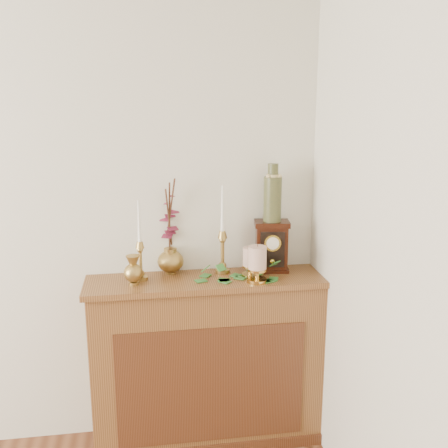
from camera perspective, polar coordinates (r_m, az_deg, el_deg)
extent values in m
cube|color=brown|center=(2.90, -1.81, -14.88)|extent=(1.20, 0.30, 0.90)
cube|color=#562D19|center=(2.79, -1.40, -17.16)|extent=(0.96, 0.01, 0.63)
cube|color=brown|center=(2.71, -1.88, -6.20)|extent=(1.24, 0.34, 0.03)
cube|color=#562D19|center=(3.12, -1.75, -21.69)|extent=(1.23, 0.33, 0.06)
cylinder|color=#AB8444|center=(2.71, -9.01, -5.84)|extent=(0.07, 0.07, 0.02)
sphere|color=#AB8444|center=(2.70, -9.03, -5.33)|extent=(0.04, 0.04, 0.04)
cylinder|color=#AB8444|center=(2.68, -9.08, -4.11)|extent=(0.02, 0.02, 0.12)
sphere|color=#AB8444|center=(2.66, -9.13, -2.79)|extent=(0.03, 0.03, 0.03)
cone|color=#AB8444|center=(2.66, -9.15, -2.26)|extent=(0.04, 0.04, 0.03)
cone|color=white|center=(2.63, -9.24, 0.26)|extent=(0.02, 0.02, 0.21)
cylinder|color=#AB8444|center=(2.78, -0.17, -5.13)|extent=(0.08, 0.08, 0.02)
sphere|color=#AB8444|center=(2.77, -0.17, -4.56)|extent=(0.04, 0.04, 0.04)
cylinder|color=#AB8444|center=(2.75, -0.17, -3.21)|extent=(0.02, 0.02, 0.14)
sphere|color=#AB8444|center=(2.73, -0.17, -1.74)|extent=(0.03, 0.03, 0.03)
cone|color=#AB8444|center=(2.73, -0.17, -1.15)|extent=(0.05, 0.05, 0.04)
cone|color=white|center=(2.70, -0.17, 1.65)|extent=(0.02, 0.02, 0.24)
cylinder|color=#AB8444|center=(2.64, -9.79, -6.40)|extent=(0.05, 0.05, 0.02)
sphere|color=#AB8444|center=(2.62, -9.84, -5.26)|extent=(0.09, 0.09, 0.09)
cone|color=#AB8444|center=(2.60, -9.89, -3.91)|extent=(0.07, 0.07, 0.05)
cylinder|color=#AB8444|center=(2.79, -5.80, -5.23)|extent=(0.06, 0.06, 0.01)
ellipsoid|color=#AB8444|center=(2.78, -5.83, -4.06)|extent=(0.14, 0.14, 0.12)
cylinder|color=#AB8444|center=(2.76, -5.86, -2.89)|extent=(0.07, 0.07, 0.02)
cylinder|color=#472819|center=(2.73, -6.03, 0.56)|extent=(0.04, 0.08, 0.33)
cylinder|color=#472819|center=(2.72, -5.95, 0.87)|extent=(0.01, 0.07, 0.36)
cylinder|color=#472819|center=(2.72, -5.89, 1.17)|extent=(0.06, 0.12, 0.38)
cylinder|color=gold|center=(2.73, 2.84, -5.56)|extent=(0.09, 0.09, 0.02)
cylinder|color=gold|center=(2.72, 2.85, -5.05)|extent=(0.02, 0.02, 0.04)
cylinder|color=gold|center=(2.72, 2.85, -4.61)|extent=(0.08, 0.08, 0.01)
cylinder|color=beige|center=(2.70, 2.86, -3.56)|extent=(0.08, 0.08, 0.09)
cylinder|color=#472819|center=(2.69, 2.88, -2.49)|extent=(0.00, 0.00, 0.01)
cylinder|color=gold|center=(2.65, 3.61, -6.14)|extent=(0.10, 0.10, 0.02)
cylinder|color=gold|center=(2.64, 3.62, -5.51)|extent=(0.02, 0.02, 0.05)
cylinder|color=gold|center=(2.63, 3.63, -4.97)|extent=(0.10, 0.10, 0.01)
cylinder|color=beige|center=(2.61, 3.65, -3.67)|extent=(0.09, 0.09, 0.11)
cylinder|color=#472819|center=(2.59, 3.67, -2.35)|extent=(0.00, 0.00, 0.01)
cube|color=#30732B|center=(2.73, 6.66, -5.70)|extent=(0.05, 0.06, 0.00)
cube|color=#30732B|center=(2.71, 1.40, -5.74)|extent=(0.06, 0.05, 0.00)
cube|color=#30732B|center=(2.72, 3.39, -5.71)|extent=(0.07, 0.06, 0.00)
cube|color=#30732B|center=(2.82, 4.84, -5.05)|extent=(0.07, 0.07, 0.00)
cube|color=#30732B|center=(2.66, 5.45, -6.21)|extent=(0.06, 0.05, 0.00)
cube|color=#30732B|center=(2.74, -0.03, -5.52)|extent=(0.07, 0.07, 0.00)
cube|color=#30732B|center=(2.70, 0.13, -5.84)|extent=(0.07, 0.07, 0.00)
cube|color=#30732B|center=(2.66, 1.36, -6.12)|extent=(0.06, 0.07, 0.00)
cube|color=#30732B|center=(2.78, 2.09, -5.26)|extent=(0.06, 0.06, 0.00)
cube|color=#30732B|center=(2.71, 3.40, -5.75)|extent=(0.06, 0.05, 0.00)
cube|color=#30732B|center=(2.67, 4.05, -6.12)|extent=(0.07, 0.06, 0.00)
cube|color=#30732B|center=(2.73, -1.81, -5.63)|extent=(0.05, 0.06, 0.00)
cube|color=#30732B|center=(2.78, 2.37, -5.25)|extent=(0.05, 0.06, 0.00)
cube|color=#30732B|center=(2.76, 4.46, -5.43)|extent=(0.07, 0.07, 0.00)
cube|color=#30732B|center=(2.68, -1.99, -4.84)|extent=(0.05, 0.06, 0.03)
cube|color=#30732B|center=(2.61, -0.34, -4.76)|extent=(0.06, 0.05, 0.03)
cube|color=#30732B|center=(2.73, 5.58, -4.30)|extent=(0.06, 0.05, 0.03)
cube|color=#35140A|center=(2.83, 5.13, -4.87)|extent=(0.20, 0.15, 0.02)
cube|color=#35140A|center=(2.80, 5.18, -2.57)|extent=(0.18, 0.13, 0.24)
cube|color=#35140A|center=(2.76, 5.24, 0.05)|extent=(0.20, 0.15, 0.03)
cube|color=black|center=(2.74, 5.30, -2.80)|extent=(0.13, 0.02, 0.19)
cylinder|color=gold|center=(2.73, 5.32, -2.10)|extent=(0.09, 0.02, 0.09)
cylinder|color=silver|center=(2.73, 5.32, -2.10)|extent=(0.07, 0.01, 0.07)
sphere|color=gold|center=(2.76, 5.26, -4.05)|extent=(0.03, 0.03, 0.03)
cylinder|color=black|center=(2.74, 5.30, 2.71)|extent=(0.09, 0.09, 0.23)
cylinder|color=black|center=(2.71, 5.37, 5.75)|extent=(0.05, 0.05, 0.08)
cylinder|color=tan|center=(2.72, 5.35, 5.24)|extent=(0.07, 0.07, 0.02)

